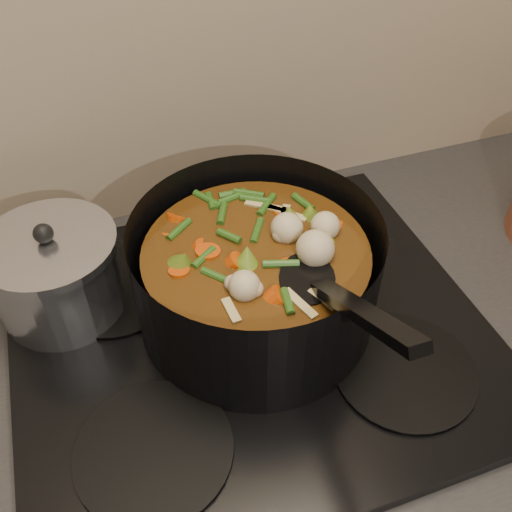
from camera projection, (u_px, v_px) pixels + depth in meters
name	position (u px, v px, depth m)	size (l,w,h in m)	color
counter	(252.00, 485.00, 1.10)	(2.64, 0.64, 0.91)	brown
stovetop	(251.00, 333.00, 0.77)	(0.62, 0.54, 0.03)	black
stockpot	(256.00, 277.00, 0.74)	(0.37, 0.45, 0.23)	black
saucepan	(57.00, 274.00, 0.76)	(0.18, 0.18, 0.14)	silver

